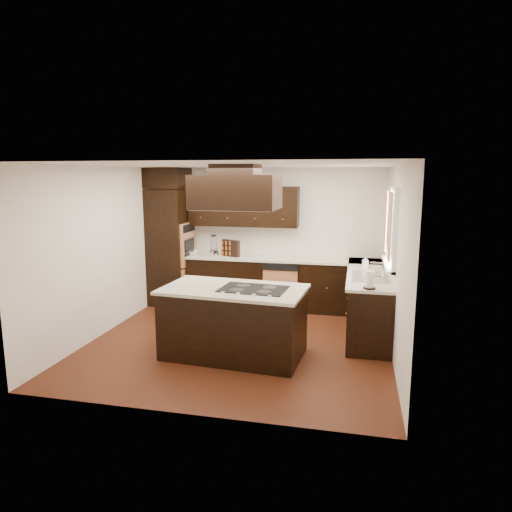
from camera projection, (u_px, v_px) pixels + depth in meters
name	position (u px, v px, depth m)	size (l,w,h in m)	color
floor	(240.00, 342.00, 6.60)	(4.20, 4.20, 0.02)	#602A14
ceiling	(239.00, 164.00, 6.15)	(4.20, 4.20, 0.02)	silver
wall_back	(268.00, 236.00, 8.40)	(4.20, 0.02, 2.50)	silver
wall_front	(184.00, 294.00, 4.35)	(4.20, 0.02, 2.50)	silver
wall_left	(103.00, 251.00, 6.82)	(0.02, 4.20, 2.50)	silver
wall_right	(397.00, 262.00, 5.93)	(0.02, 4.20, 2.50)	silver
oven_column	(170.00, 247.00, 8.43)	(0.65, 0.75, 2.12)	black
wall_oven_face	(188.00, 244.00, 8.34)	(0.05, 0.62, 0.78)	#DA8956
base_cabinets_back	(267.00, 283.00, 8.24)	(2.93, 0.60, 0.88)	black
base_cabinets_right	(368.00, 302.00, 7.00)	(0.60, 2.40, 0.88)	black
countertop_back	(267.00, 258.00, 8.15)	(2.93, 0.63, 0.04)	beige
countertop_right	(368.00, 273.00, 6.92)	(0.63, 2.40, 0.04)	beige
upper_cabinets	(243.00, 206.00, 8.22)	(2.00, 0.34, 0.72)	black
dishwasher_front	(280.00, 290.00, 7.90)	(0.60, 0.05, 0.72)	#DA8956
window_frame	(392.00, 227.00, 6.39)	(0.06, 1.32, 1.12)	white
window_pane	(394.00, 227.00, 6.39)	(0.00, 1.20, 1.00)	white
curtain_left	(390.00, 227.00, 5.99)	(0.02, 0.34, 0.90)	#FBDAB7
curtain_right	(386.00, 220.00, 6.80)	(0.02, 0.34, 0.90)	#FBDAB7
sink_rim	(370.00, 276.00, 6.58)	(0.52, 0.84, 0.01)	silver
island	(234.00, 323.00, 6.02)	(1.78, 0.97, 0.88)	black
island_top	(234.00, 289.00, 5.94)	(1.84, 1.04, 0.04)	beige
cooktop	(253.00, 289.00, 5.85)	(0.84, 0.56, 0.01)	black
range_hood	(236.00, 192.00, 5.67)	(1.05, 0.72, 0.42)	black
hood_duct	(236.00, 169.00, 5.62)	(0.55, 0.50, 0.13)	black
blender_base	(214.00, 253.00, 8.26)	(0.15, 0.15, 0.10)	silver
blender_pitcher	(214.00, 243.00, 8.23)	(0.13, 0.13, 0.26)	silver
spice_rack	(231.00, 248.00, 8.21)	(0.35, 0.09, 0.30)	black
mixing_bowl	(192.00, 252.00, 8.43)	(0.28, 0.28, 0.07)	white
soap_bottle	(365.00, 262.00, 7.15)	(0.09, 0.09, 0.20)	white
paper_towel	(370.00, 280.00, 5.85)	(0.11, 0.11, 0.24)	white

